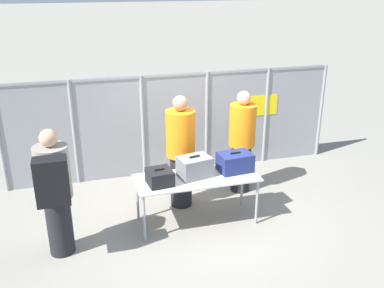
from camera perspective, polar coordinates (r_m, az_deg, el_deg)
name	(u,v)px	position (r m, az deg, el deg)	size (l,w,h in m)	color
ground_plane	(204,218)	(6.80, 1.58, -9.86)	(120.00, 120.00, 0.00)	gray
fence_section	(176,122)	(7.99, -2.10, 2.99)	(6.20, 0.07, 1.92)	gray
inspection_table	(197,181)	(6.38, 0.65, -4.92)	(1.83, 0.72, 0.76)	silver
suitcase_black	(160,177)	(6.13, -4.33, -4.42)	(0.38, 0.39, 0.24)	black
suitcase_grey	(195,167)	(6.32, 0.34, -3.06)	(0.53, 0.43, 0.33)	slate
suitcase_navy	(235,162)	(6.54, 5.76, -2.42)	(0.53, 0.39, 0.31)	navy
traveler_hooded	(55,190)	(5.79, -17.83, -5.84)	(0.44, 0.69, 1.79)	black
security_worker_near	(181,151)	(6.77, -1.51, -0.89)	(0.46, 0.46, 1.86)	black
security_worker_far	(242,141)	(7.31, 6.67, 0.43)	(0.44, 0.44, 1.80)	black
utility_trailer	(192,110)	(10.73, -0.04, 4.59)	(3.88, 2.01, 0.70)	white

